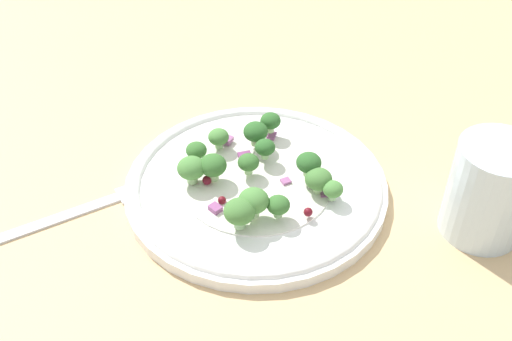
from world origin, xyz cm
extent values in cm
cube|color=tan|center=(0.00, 0.00, -1.00)|extent=(180.00, 180.00, 2.00)
cylinder|color=white|center=(1.84, -0.94, 0.60)|extent=(26.27, 26.27, 1.20)
torus|color=white|center=(1.84, -0.94, 1.20)|extent=(25.17, 25.17, 1.00)
cylinder|color=white|center=(1.84, -0.94, 1.30)|extent=(15.24, 15.24, 0.20)
cylinder|color=#ADD18E|center=(-2.91, -3.22, 2.37)|extent=(0.97, 0.97, 0.97)
ellipsoid|color=#2D6028|center=(-2.91, -3.22, 3.53)|extent=(2.59, 2.59, 1.95)
cylinder|color=#8EB77A|center=(1.28, 6.88, 1.90)|extent=(0.75, 0.75, 0.75)
ellipsoid|color=#4C843D|center=(1.28, 6.88, 2.80)|extent=(1.99, 1.99, 1.49)
cylinder|color=#8EB77A|center=(5.80, 3.18, 2.15)|extent=(0.82, 0.82, 0.82)
ellipsoid|color=#386B2D|center=(5.80, 3.18, 3.13)|extent=(2.18, 2.18, 1.63)
cylinder|color=#ADD18E|center=(-5.49, -2.68, 2.41)|extent=(0.83, 0.83, 0.83)
ellipsoid|color=#2D6028|center=(-5.49, -2.68, 3.40)|extent=(2.21, 2.21, 1.66)
cylinder|color=#9EC684|center=(-1.18, -1.35, 2.39)|extent=(0.79, 0.79, 0.79)
ellipsoid|color=#2D6028|center=(-1.18, -1.35, 3.33)|extent=(2.09, 2.09, 1.57)
cylinder|color=#ADD18E|center=(3.69, -4.73, 2.22)|extent=(1.02, 1.02, 1.02)
ellipsoid|color=#386B2D|center=(3.69, -4.73, 3.44)|extent=(2.72, 2.72, 2.04)
cylinder|color=#9EC684|center=(1.46, -1.95, 2.14)|extent=(0.81, 0.81, 0.81)
ellipsoid|color=#386B2D|center=(1.46, -1.95, 3.11)|extent=(2.15, 2.15, 1.62)
cylinder|color=#9EC684|center=(4.85, -6.49, 2.08)|extent=(1.05, 1.05, 1.05)
ellipsoid|color=#4C843D|center=(4.85, -6.49, 3.34)|extent=(2.81, 2.81, 2.11)
cylinder|color=#9EC684|center=(1.64, -7.80, 1.81)|extent=(0.81, 0.81, 0.81)
ellipsoid|color=#386B2D|center=(1.64, -7.80, 2.78)|extent=(2.16, 2.16, 1.62)
cylinder|color=#ADD18E|center=(-0.51, 3.67, 2.47)|extent=(0.94, 0.94, 0.94)
ellipsoid|color=#2D6028|center=(-0.51, 3.67, 3.59)|extent=(2.50, 2.50, 1.88)
cylinder|color=#ADD18E|center=(6.71, 1.11, 2.33)|extent=(1.07, 1.07, 1.07)
ellipsoid|color=#4C843D|center=(6.71, 1.11, 3.61)|extent=(2.85, 2.85, 2.14)
cylinder|color=#8EB77A|center=(-1.06, -6.64, 2.04)|extent=(0.82, 0.82, 0.82)
ellipsoid|color=#4C843D|center=(-1.06, -6.64, 3.02)|extent=(2.19, 2.19, 1.64)
cylinder|color=#ADD18E|center=(0.69, 5.19, 1.75)|extent=(1.00, 1.00, 1.00)
ellipsoid|color=#477A38|center=(0.69, 5.19, 2.96)|extent=(2.68, 2.68, 2.01)
cylinder|color=#8EB77A|center=(8.40, 0.52, 2.17)|extent=(1.09, 1.09, 1.09)
ellipsoid|color=#477A38|center=(8.40, 0.52, 3.47)|extent=(2.90, 2.90, 2.18)
sphere|color=maroon|center=(4.52, 5.67, 2.11)|extent=(0.87, 0.87, 0.87)
sphere|color=maroon|center=(4.31, -5.14, 1.82)|extent=(0.93, 0.93, 0.93)
sphere|color=maroon|center=(-2.44, -7.07, 2.03)|extent=(0.96, 0.96, 0.96)
sphere|color=maroon|center=(6.11, -2.53, 1.65)|extent=(0.82, 0.82, 0.82)
sphere|color=#4C0A14|center=(0.47, 4.50, 1.83)|extent=(0.75, 0.75, 0.75)
cube|color=#A35B93|center=(0.82, 1.86, 1.53)|extent=(1.23, 1.22, 0.31)
cube|color=#934C84|center=(0.61, 6.09, 1.39)|extent=(1.62, 1.61, 0.37)
cube|color=#934C84|center=(-5.36, -2.45, 1.55)|extent=(1.34, 1.01, 0.33)
cube|color=#843D75|center=(-0.66, -3.40, 1.88)|extent=(1.68, 1.70, 0.43)
cube|color=#A35B93|center=(-2.33, -6.33, 1.84)|extent=(1.22, 1.07, 0.50)
cube|color=#934C84|center=(7.35, -2.59, 1.65)|extent=(1.26, 1.38, 0.56)
cube|color=silver|center=(14.83, -17.23, 0.25)|extent=(12.97, 9.60, 0.50)
cube|color=silver|center=(7.21, -11.89, 0.25)|extent=(4.33, 4.03, 0.50)
cylinder|color=silver|center=(-2.40, 20.32, 4.79)|extent=(7.48, 7.48, 9.59)
camera|label=1|loc=(43.42, 18.66, 42.04)|focal=43.10mm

